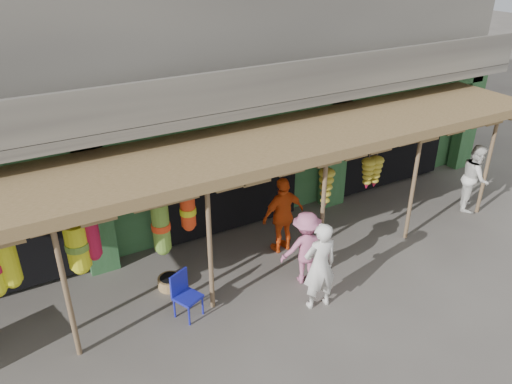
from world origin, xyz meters
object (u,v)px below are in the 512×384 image
person_right (475,177)px  person_shopper (306,248)px  blue_chair (184,292)px  person_vendor (283,215)px  person_front (320,266)px

person_right → person_shopper: 5.52m
blue_chair → person_right: bearing=-23.2°
person_vendor → person_front: bearing=74.4°
person_right → blue_chair: bearing=139.2°
person_vendor → blue_chair: bearing=16.1°
person_shopper → person_vendor: bearing=-83.2°
blue_chair → person_vendor: (2.74, 0.96, 0.39)m
person_front → person_right: (5.73, 1.22, -0.03)m
person_vendor → person_shopper: bearing=77.1°
blue_chair → person_shopper: bearing=-29.9°
person_shopper → blue_chair: bearing=11.4°
person_right → person_vendor: bearing=129.7°
blue_chair → person_vendor: 2.93m
person_front → person_shopper: 0.82m
person_front → person_vendor: person_front is taller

